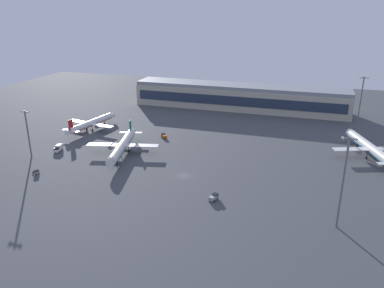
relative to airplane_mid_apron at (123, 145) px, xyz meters
name	(u,v)px	position (x,y,z in m)	size (l,w,h in m)	color
ground_plane	(184,176)	(35.76, -14.74, -4.25)	(416.00, 416.00, 0.00)	#424449
terminal_building	(239,97)	(36.52, 99.68, 3.84)	(142.77, 22.40, 16.40)	#B2AD99
airplane_mid_apron	(123,145)	(0.00, 0.00, 0.00)	(34.01, 43.37, 11.26)	silver
airplane_near_gate	(371,148)	(111.75, 30.95, 0.15)	(34.60, 43.93, 11.66)	silver
airplane_far_stand	(91,123)	(-34.41, 28.07, -0.47)	(30.43, 38.93, 10.01)	silver
baggage_tractor	(214,197)	(53.00, -31.53, -3.08)	(3.17, 4.55, 2.25)	gray
catering_truck	(58,148)	(-31.44, -6.66, -2.68)	(3.18, 5.94, 3.05)	white
pushback_tug	(36,172)	(-23.83, -32.12, -3.19)	(3.55, 2.95, 2.05)	gray
maintenance_van	(164,136)	(10.08, 27.35, -3.08)	(4.20, 4.41, 2.25)	#D85919
apron_light_east	(343,178)	(94.99, -36.78, 12.98)	(4.80, 0.90, 30.67)	slate
apron_light_west	(360,102)	(108.66, 68.21, 13.24)	(4.80, 0.90, 31.17)	slate
apron_light_central	(28,130)	(-38.90, -16.86, 8.77)	(4.80, 0.90, 22.48)	slate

